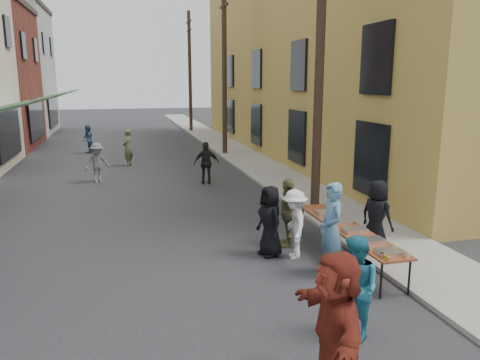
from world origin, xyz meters
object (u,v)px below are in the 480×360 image
utility_pole_far (190,73)px  guest_front_a (270,221)px  guest_front_c (356,288)px  server (377,216)px  utility_pole_mid (224,69)px  catering_tray_sausage (390,252)px  utility_pole_near (320,58)px  serving_table (348,229)px

utility_pole_far → guest_front_a: utility_pole_far is taller
guest_front_c → server: size_ratio=0.99×
utility_pole_mid → guest_front_a: (-2.29, -14.75, -3.69)m
utility_pole_mid → server: (0.05, -15.30, -3.58)m
catering_tray_sausage → server: size_ratio=0.31×
utility_pole_near → utility_pole_mid: bearing=90.0°
guest_front_c → server: server is taller
utility_pole_far → serving_table: size_ratio=2.25×
utility_pole_mid → guest_front_c: utility_pole_mid is taller
catering_tray_sausage → guest_front_c: (-1.38, -1.27, 0.02)m
serving_table → server: bearing=11.1°
catering_tray_sausage → server: (0.78, 1.80, 0.13)m
guest_front_a → server: 2.41m
serving_table → utility_pole_mid: bearing=87.3°
guest_front_a → guest_front_c: guest_front_a is taller
utility_pole_near → utility_pole_far: bearing=90.0°
utility_pole_far → server: size_ratio=5.51×
catering_tray_sausage → server: server is taller
utility_pole_near → serving_table: size_ratio=2.25×
utility_pole_near → utility_pole_far: same height
utility_pole_far → serving_table: 27.72m
utility_pole_far → utility_pole_mid: bearing=-90.0°
utility_pole_mid → serving_table: (-0.73, -15.45, -3.79)m
serving_table → catering_tray_sausage: 1.65m
utility_pole_near → guest_front_a: 5.14m
catering_tray_sausage → server: 1.97m
serving_table → guest_front_a: bearing=155.6°
utility_pole_mid → server: utility_pole_mid is taller
guest_front_a → guest_front_c: bearing=-10.1°
guest_front_a → server: bearing=63.7°
guest_front_a → catering_tray_sausage: bearing=20.6°
utility_pole_mid → guest_front_c: 18.86m
serving_table → guest_front_a: guest_front_a is taller
utility_pole_far → guest_front_a: bearing=-94.9°
guest_front_a → utility_pole_mid: bearing=158.2°
utility_pole_far → catering_tray_sausage: bearing=-91.4°
serving_table → guest_front_a: size_ratio=2.47×
server → utility_pole_near: bearing=-22.9°
utility_pole_far → guest_front_c: 30.67m
utility_pole_mid → guest_front_a: bearing=-98.8°
utility_pole_near → guest_front_a: size_ratio=5.55×
serving_table → server: server is taller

